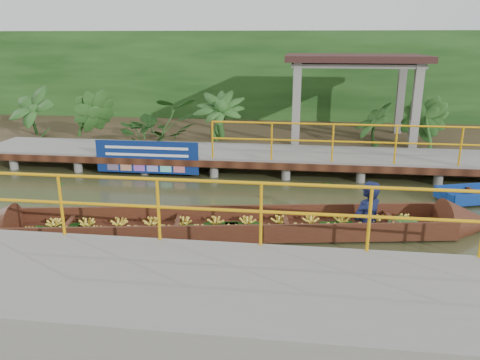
# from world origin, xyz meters

# --- Properties ---
(ground) EXTENTS (80.00, 80.00, 0.00)m
(ground) POSITION_xyz_m (0.00, 0.00, 0.00)
(ground) COLOR #30351A
(ground) RESTS_ON ground
(land_strip) EXTENTS (30.00, 8.00, 0.45)m
(land_strip) POSITION_xyz_m (0.00, 7.50, 0.23)
(land_strip) COLOR #352D1A
(land_strip) RESTS_ON ground
(far_dock) EXTENTS (16.00, 2.06, 1.66)m
(far_dock) POSITION_xyz_m (0.02, 3.43, 0.48)
(far_dock) COLOR gray
(far_dock) RESTS_ON ground
(near_dock) EXTENTS (18.00, 2.40, 1.73)m
(near_dock) POSITION_xyz_m (1.00, -4.20, 0.30)
(near_dock) COLOR gray
(near_dock) RESTS_ON ground
(pavilion) EXTENTS (4.40, 3.00, 3.00)m
(pavilion) POSITION_xyz_m (3.00, 6.30, 2.82)
(pavilion) COLOR gray
(pavilion) RESTS_ON ground
(foliage_backdrop) EXTENTS (30.00, 0.80, 4.00)m
(foliage_backdrop) POSITION_xyz_m (0.00, 10.00, 2.00)
(foliage_backdrop) COLOR #163A12
(foliage_backdrop) RESTS_ON ground
(vendor_boat) EXTENTS (10.63, 2.75, 2.38)m
(vendor_boat) POSITION_xyz_m (0.48, -1.11, 0.27)
(vendor_boat) COLOR #38160F
(vendor_boat) RESTS_ON ground
(blue_banner) EXTENTS (2.91, 0.04, 0.91)m
(blue_banner) POSITION_xyz_m (-2.84, 2.48, 0.56)
(blue_banner) COLOR navy
(blue_banner) RESTS_ON ground
(tropical_plants) EXTENTS (14.08, 1.08, 1.35)m
(tropical_plants) POSITION_xyz_m (-1.61, 5.30, 1.12)
(tropical_plants) COLOR #163A12
(tropical_plants) RESTS_ON ground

